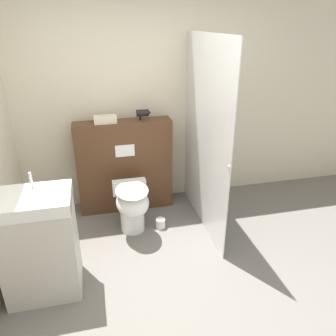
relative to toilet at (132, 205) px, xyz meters
The scene contains 9 objects.
ground_plane 1.15m from the toilet, 78.28° to the right, with size 12.00×12.00×0.00m, color slate.
wall_back 1.22m from the toilet, 74.01° to the left, with size 8.00×0.06×2.50m.
partition_panel 0.59m from the toilet, 90.62° to the left, with size 1.13×0.25×1.12m.
shower_glass 1.07m from the toilet, ahead, with size 0.04×1.42×2.07m.
toilet is the anchor object (origin of this frame).
sink_vanity 1.11m from the toilet, 141.03° to the right, with size 0.60×0.45×1.08m.
hair_drier 1.05m from the toilet, 66.68° to the left, with size 0.17×0.08×0.12m.
folded_towel 1.00m from the toilet, 109.90° to the left, with size 0.25×0.16×0.07m.
spare_toilet_roll 0.42m from the toilet, ahead, with size 0.11×0.11×0.11m.
Camera 1 is at (-0.54, -2.01, 2.18)m, focal length 35.00 mm.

